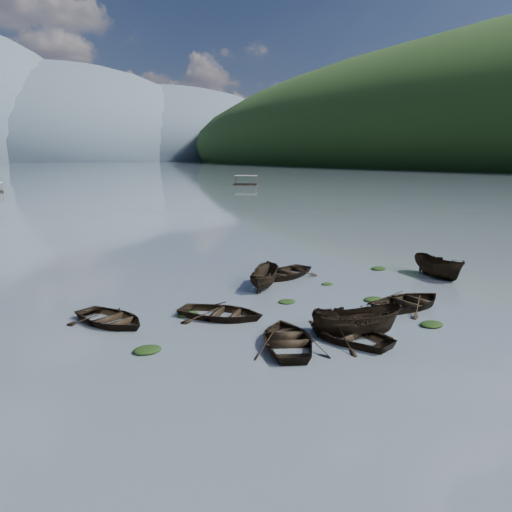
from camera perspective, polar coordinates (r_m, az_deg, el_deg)
ground_plane at (r=22.96m, az=15.70°, el=-10.04°), size 2400.00×2400.00×0.00m
haze_mtn_c at (r=927.76m, az=-21.34°, el=10.13°), size 520.00×520.00×260.00m
haze_mtn_d at (r=974.27m, az=-10.69°, el=10.73°), size 520.00×520.00×220.00m
rowboat_0 at (r=26.01m, az=-3.99°, el=-7.06°), size 5.41×5.52×0.94m
rowboat_1 at (r=22.42m, az=3.65°, el=-10.14°), size 5.05×5.65×0.96m
rowboat_2 at (r=24.02m, az=11.34°, el=-8.86°), size 4.59×3.17×1.66m
rowboat_3 at (r=23.46m, az=10.29°, el=-9.32°), size 4.20×5.11×0.92m
rowboat_4 at (r=29.07m, az=17.14°, el=-5.56°), size 4.97×3.70×0.99m
rowboat_5 at (r=36.66m, az=20.08°, el=-2.27°), size 2.35×4.68×1.73m
rowboat_6 at (r=26.12m, az=-16.24°, el=-7.42°), size 4.60×5.29×0.91m
rowboat_7 at (r=34.54m, az=3.31°, el=-2.39°), size 5.67×4.90×0.99m
rowboat_8 at (r=31.79m, az=0.87°, el=-3.59°), size 3.80×3.91×1.53m
weed_clump_0 at (r=22.20m, az=-12.32°, el=-10.62°), size 1.23×1.00×0.27m
weed_clump_1 at (r=25.71m, az=10.98°, el=-7.48°), size 1.12×0.89×0.25m
weed_clump_2 at (r=26.26m, az=19.42°, el=-7.53°), size 1.22×0.98×0.26m
weed_clump_3 at (r=32.78m, az=8.15°, el=-3.25°), size 0.79×0.67×0.18m
weed_clump_4 at (r=29.75m, az=13.26°, el=-4.96°), size 1.19×0.94×0.25m
weed_clump_5 at (r=26.59m, az=-7.81°, el=-6.73°), size 1.14×0.92×0.24m
weed_clump_6 at (r=28.62m, az=3.55°, el=-5.32°), size 1.02×0.85×0.21m
weed_clump_7 at (r=37.84m, az=13.83°, el=-1.49°), size 1.18×0.94×0.26m
pontoon_right at (r=143.91m, az=-1.18°, el=8.13°), size 6.92×6.49×2.57m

